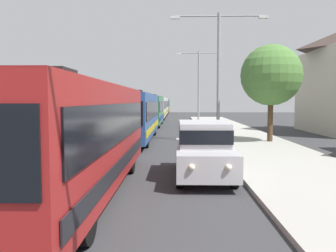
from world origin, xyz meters
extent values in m
cube|color=maroon|center=(-1.30, 11.40, 1.70)|extent=(2.50, 10.85, 2.70)
cube|color=black|center=(-0.03, 11.40, 2.05)|extent=(0.04, 9.98, 1.00)
cube|color=black|center=(-2.57, 11.40, 2.05)|extent=(0.04, 9.98, 1.00)
cube|color=black|center=(-0.02, 11.40, 0.90)|extent=(0.03, 10.30, 0.36)
cube|color=black|center=(-1.30, 8.14, 3.13)|extent=(1.75, 0.90, 0.16)
cylinder|color=black|center=(-0.20, 8.04, 0.50)|extent=(0.28, 1.00, 1.00)
cylinder|color=black|center=(-0.20, 14.38, 0.50)|extent=(0.28, 1.00, 1.00)
cylinder|color=black|center=(-2.40, 14.38, 0.50)|extent=(0.28, 1.00, 1.00)
cube|color=#284C8C|center=(-1.30, 24.85, 1.70)|extent=(2.50, 11.90, 2.70)
cube|color=black|center=(-0.03, 24.85, 2.05)|extent=(0.04, 10.95, 1.00)
cube|color=black|center=(-2.57, 24.85, 2.05)|extent=(0.04, 10.95, 1.00)
cube|color=black|center=(-1.30, 18.88, 2.00)|extent=(2.30, 0.04, 1.20)
cube|color=gold|center=(-0.02, 24.85, 0.90)|extent=(0.03, 11.31, 0.36)
cube|color=black|center=(-1.30, 21.28, 3.13)|extent=(1.75, 0.90, 0.16)
cylinder|color=black|center=(-0.20, 21.16, 0.50)|extent=(0.28, 1.00, 1.00)
cylinder|color=black|center=(-2.40, 21.16, 0.50)|extent=(0.28, 1.00, 1.00)
cylinder|color=black|center=(-0.20, 28.12, 0.50)|extent=(0.28, 1.00, 1.00)
cylinder|color=black|center=(-2.40, 28.12, 0.50)|extent=(0.28, 1.00, 1.00)
cube|color=#33724C|center=(-1.30, 38.06, 1.70)|extent=(2.50, 10.57, 2.70)
cube|color=black|center=(-0.03, 38.06, 2.05)|extent=(0.04, 9.72, 1.00)
cube|color=black|center=(-2.57, 38.06, 2.05)|extent=(0.04, 9.72, 1.00)
cube|color=black|center=(-1.30, 32.75, 2.00)|extent=(2.30, 0.04, 1.20)
cube|color=navy|center=(-0.02, 38.06, 0.90)|extent=(0.03, 10.04, 0.36)
cube|color=black|center=(-1.30, 34.88, 3.13)|extent=(1.75, 0.90, 0.16)
cylinder|color=black|center=(-0.20, 34.78, 0.50)|extent=(0.28, 1.00, 1.00)
cylinder|color=black|center=(-2.40, 34.78, 0.50)|extent=(0.28, 1.00, 1.00)
cylinder|color=black|center=(-0.20, 40.96, 0.50)|extent=(0.28, 1.00, 1.00)
cylinder|color=black|center=(-2.40, 40.96, 0.50)|extent=(0.28, 1.00, 1.00)
cube|color=silver|center=(-1.30, 51.40, 1.70)|extent=(2.50, 11.05, 2.70)
cube|color=black|center=(-0.03, 51.40, 2.05)|extent=(0.04, 10.16, 1.00)
cube|color=black|center=(-2.57, 51.40, 2.05)|extent=(0.04, 10.16, 1.00)
cube|color=black|center=(-1.30, 45.86, 2.00)|extent=(2.30, 0.04, 1.20)
cube|color=gold|center=(-0.02, 51.40, 0.90)|extent=(0.03, 10.50, 0.36)
cube|color=black|center=(-1.30, 48.09, 3.13)|extent=(1.75, 0.90, 0.16)
cylinder|color=black|center=(-0.20, 47.98, 0.50)|extent=(0.28, 1.00, 1.00)
cylinder|color=black|center=(-2.40, 47.98, 0.50)|extent=(0.28, 1.00, 1.00)
cylinder|color=black|center=(-0.20, 54.44, 0.50)|extent=(0.28, 1.00, 1.00)
cylinder|color=black|center=(-2.40, 54.44, 0.50)|extent=(0.28, 1.00, 1.00)
cube|color=silver|center=(-1.30, 64.21, 1.70)|extent=(2.50, 10.55, 2.70)
cube|color=black|center=(-0.03, 64.21, 2.05)|extent=(0.04, 9.71, 1.00)
cube|color=black|center=(-2.57, 64.21, 2.05)|extent=(0.04, 9.71, 1.00)
cube|color=black|center=(-1.30, 58.91, 2.00)|extent=(2.30, 0.04, 1.20)
cube|color=orange|center=(-0.02, 64.21, 0.90)|extent=(0.03, 10.03, 0.36)
cube|color=black|center=(-1.30, 61.04, 3.13)|extent=(1.75, 0.90, 0.16)
cylinder|color=black|center=(-0.20, 60.94, 0.50)|extent=(0.28, 1.00, 1.00)
cylinder|color=black|center=(-2.40, 60.94, 0.50)|extent=(0.28, 1.00, 1.00)
cylinder|color=black|center=(-0.20, 67.11, 0.50)|extent=(0.28, 1.00, 1.00)
cylinder|color=black|center=(-2.40, 67.11, 0.50)|extent=(0.28, 1.00, 1.00)
cube|color=#33724C|center=(-1.30, 76.81, 1.70)|extent=(2.50, 11.37, 2.70)
cube|color=black|center=(-0.03, 76.81, 2.05)|extent=(0.04, 10.46, 1.00)
cube|color=black|center=(-2.57, 76.81, 2.05)|extent=(0.04, 10.46, 1.00)
cube|color=black|center=(-1.30, 71.10, 2.00)|extent=(2.30, 0.04, 1.20)
cube|color=orange|center=(-0.02, 76.81, 0.90)|extent=(0.03, 10.80, 0.36)
cube|color=black|center=(-1.30, 73.40, 3.13)|extent=(1.75, 0.90, 0.16)
cylinder|color=black|center=(-0.20, 73.28, 0.50)|extent=(0.28, 1.00, 1.00)
cylinder|color=black|center=(-2.40, 73.28, 0.50)|extent=(0.28, 1.00, 1.00)
cylinder|color=black|center=(-0.20, 79.94, 0.50)|extent=(0.28, 1.00, 1.00)
cylinder|color=black|center=(-2.40, 79.94, 0.50)|extent=(0.28, 1.00, 1.00)
cube|color=#B7B7BC|center=(2.40, 13.74, 0.70)|extent=(1.84, 4.72, 0.80)
cube|color=#B7B7BC|center=(2.40, 13.89, 1.50)|extent=(1.62, 2.74, 0.80)
cube|color=black|center=(2.40, 13.89, 1.50)|extent=(1.66, 2.83, 0.44)
sphere|color=#F9EFCC|center=(1.89, 11.36, 0.80)|extent=(0.18, 0.18, 0.18)
sphere|color=#F9EFCC|center=(2.91, 11.36, 0.80)|extent=(0.18, 0.18, 0.18)
cylinder|color=black|center=(1.58, 12.28, 0.35)|extent=(0.22, 0.70, 0.70)
cylinder|color=black|center=(3.22, 12.28, 0.35)|extent=(0.22, 0.70, 0.70)
cylinder|color=black|center=(1.58, 15.21, 0.35)|extent=(0.22, 0.70, 0.70)
cylinder|color=black|center=(3.22, 15.21, 0.35)|extent=(0.22, 0.70, 0.70)
cube|color=#B7B7BC|center=(-4.60, 83.11, 1.45)|extent=(2.30, 1.80, 2.20)
cube|color=silver|center=(-4.60, 87.23, 1.80)|extent=(2.35, 6.44, 2.70)
cube|color=black|center=(-4.60, 82.19, 1.75)|extent=(2.07, 0.04, 0.90)
cylinder|color=black|center=(-5.63, 83.11, 0.45)|extent=(0.26, 0.90, 0.90)
cylinder|color=black|center=(-3.57, 83.11, 0.45)|extent=(0.26, 0.90, 0.90)
cylinder|color=black|center=(-5.63, 88.60, 0.45)|extent=(0.26, 0.90, 0.90)
cylinder|color=black|center=(-3.57, 88.60, 0.45)|extent=(0.26, 0.90, 0.90)
cylinder|color=gray|center=(4.10, 23.84, 4.08)|extent=(0.20, 0.20, 7.86)
cylinder|color=gray|center=(2.75, 23.84, 7.81)|extent=(2.71, 0.10, 0.10)
cube|color=silver|center=(1.39, 23.84, 7.73)|extent=(0.56, 0.28, 0.16)
cylinder|color=gray|center=(5.45, 23.84, 7.81)|extent=(2.71, 0.10, 0.10)
cube|color=silver|center=(6.81, 23.84, 7.73)|extent=(0.56, 0.28, 0.16)
cylinder|color=gray|center=(4.10, 43.21, 4.24)|extent=(0.20, 0.20, 8.18)
cylinder|color=gray|center=(2.93, 43.21, 8.13)|extent=(2.34, 0.10, 0.10)
cube|color=silver|center=(1.76, 43.21, 8.05)|extent=(0.56, 0.28, 0.16)
cylinder|color=gray|center=(5.27, 43.21, 8.13)|extent=(2.34, 0.10, 0.10)
cube|color=silver|center=(6.44, 43.21, 8.05)|extent=(0.56, 0.28, 0.16)
cylinder|color=#4C3823|center=(7.19, 23.21, 1.42)|extent=(0.32, 0.32, 2.54)
sphere|color=#4C7A38|center=(7.19, 23.21, 4.16)|extent=(3.66, 3.66, 3.66)
camera|label=1|loc=(1.47, 1.85, 2.64)|focal=37.45mm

